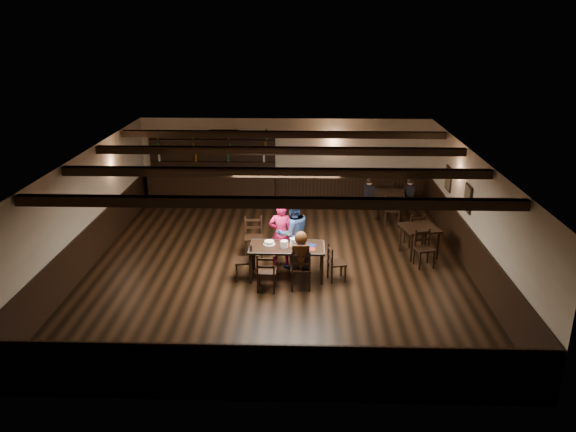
{
  "coord_description": "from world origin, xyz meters",
  "views": [
    {
      "loc": [
        0.59,
        -12.23,
        5.63
      ],
      "look_at": [
        0.23,
        0.2,
        1.22
      ],
      "focal_mm": 35.0,
      "sensor_mm": 36.0,
      "label": 1
    }
  ],
  "objects_px": {
    "chair_near_right": "(301,267)",
    "cake": "(269,243)",
    "man_blue": "(293,233)",
    "bar_counter": "(213,182)",
    "dining_table": "(287,249)",
    "chair_near_left": "(266,270)",
    "woman_pink": "(281,234)"
  },
  "relations": [
    {
      "from": "bar_counter",
      "to": "woman_pink",
      "type": "bearing_deg",
      "value": -62.83
    },
    {
      "from": "chair_near_right",
      "to": "woman_pink",
      "type": "height_order",
      "value": "woman_pink"
    },
    {
      "from": "dining_table",
      "to": "chair_near_left",
      "type": "height_order",
      "value": "chair_near_left"
    },
    {
      "from": "woman_pink",
      "to": "man_blue",
      "type": "distance_m",
      "value": 0.32
    },
    {
      "from": "man_blue",
      "to": "cake",
      "type": "height_order",
      "value": "man_blue"
    },
    {
      "from": "cake",
      "to": "bar_counter",
      "type": "height_order",
      "value": "bar_counter"
    },
    {
      "from": "bar_counter",
      "to": "chair_near_left",
      "type": "bearing_deg",
      "value": -70.84
    },
    {
      "from": "chair_near_left",
      "to": "man_blue",
      "type": "xyz_separation_m",
      "value": [
        0.55,
        1.32,
        0.34
      ]
    },
    {
      "from": "chair_near_right",
      "to": "dining_table",
      "type": "bearing_deg",
      "value": 116.47
    },
    {
      "from": "bar_counter",
      "to": "dining_table",
      "type": "bearing_deg",
      "value": -64.5
    },
    {
      "from": "dining_table",
      "to": "man_blue",
      "type": "relative_size",
      "value": 1.01
    },
    {
      "from": "dining_table",
      "to": "bar_counter",
      "type": "bearing_deg",
      "value": 115.5
    },
    {
      "from": "man_blue",
      "to": "cake",
      "type": "xyz_separation_m",
      "value": [
        -0.53,
        -0.47,
        -0.06
      ]
    },
    {
      "from": "chair_near_right",
      "to": "man_blue",
      "type": "xyz_separation_m",
      "value": [
        -0.2,
        1.22,
        0.3
      ]
    },
    {
      "from": "dining_table",
      "to": "chair_near_right",
      "type": "height_order",
      "value": "chair_near_right"
    },
    {
      "from": "dining_table",
      "to": "man_blue",
      "type": "distance_m",
      "value": 0.61
    },
    {
      "from": "woman_pink",
      "to": "cake",
      "type": "height_order",
      "value": "woman_pink"
    },
    {
      "from": "bar_counter",
      "to": "chair_near_right",
      "type": "bearing_deg",
      "value": -64.39
    },
    {
      "from": "man_blue",
      "to": "bar_counter",
      "type": "distance_m",
      "value": 5.38
    },
    {
      "from": "chair_near_left",
      "to": "cake",
      "type": "relative_size",
      "value": 3.28
    },
    {
      "from": "dining_table",
      "to": "chair_near_right",
      "type": "distance_m",
      "value": 0.74
    },
    {
      "from": "chair_near_left",
      "to": "man_blue",
      "type": "relative_size",
      "value": 0.52
    },
    {
      "from": "man_blue",
      "to": "bar_counter",
      "type": "relative_size",
      "value": 0.41
    },
    {
      "from": "woman_pink",
      "to": "man_blue",
      "type": "bearing_deg",
      "value": 158.68
    },
    {
      "from": "woman_pink",
      "to": "bar_counter",
      "type": "height_order",
      "value": "bar_counter"
    },
    {
      "from": "cake",
      "to": "bar_counter",
      "type": "relative_size",
      "value": 0.06
    },
    {
      "from": "woman_pink",
      "to": "man_blue",
      "type": "xyz_separation_m",
      "value": [
        0.29,
        -0.12,
        0.07
      ]
    },
    {
      "from": "chair_near_left",
      "to": "man_blue",
      "type": "distance_m",
      "value": 1.46
    },
    {
      "from": "chair_near_right",
      "to": "cake",
      "type": "distance_m",
      "value": 1.07
    },
    {
      "from": "dining_table",
      "to": "cake",
      "type": "bearing_deg",
      "value": 165.91
    },
    {
      "from": "man_blue",
      "to": "bar_counter",
      "type": "bearing_deg",
      "value": -84.67
    },
    {
      "from": "bar_counter",
      "to": "man_blue",
      "type": "bearing_deg",
      "value": -60.66
    }
  ]
}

